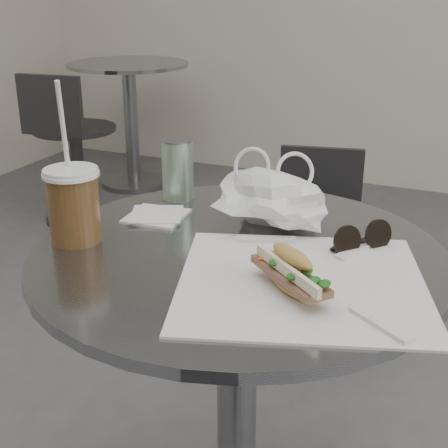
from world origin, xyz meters
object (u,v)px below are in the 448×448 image
at_px(iced_coffee, 73,204).
at_px(banh_mi, 291,272).
at_px(bg_chair, 72,158).
at_px(cafe_table, 237,376).
at_px(sunglasses, 362,240).
at_px(chair_far, 314,264).
at_px(drink_can, 178,169).
at_px(bg_table, 131,110).

bearing_deg(iced_coffee, banh_mi, -5.21).
height_order(bg_chair, banh_mi, banh_mi).
xyz_separation_m(cafe_table, sunglasses, (0.21, 0.09, 0.30)).
bearing_deg(chair_far, banh_mi, 91.15).
bearing_deg(bg_chair, drink_can, -51.65).
distance_m(cafe_table, iced_coffee, 0.46).
height_order(chair_far, bg_chair, bg_chair).
height_order(banh_mi, iced_coffee, iced_coffee).
relative_size(chair_far, sunglasses, 6.16).
bearing_deg(cafe_table, drink_can, 137.74).
relative_size(chair_far, drink_can, 5.02).
relative_size(cafe_table, chair_far, 1.13).
relative_size(banh_mi, drink_can, 1.52).
distance_m(cafe_table, sunglasses, 0.37).
distance_m(iced_coffee, sunglasses, 0.53).
bearing_deg(banh_mi, bg_chair, 175.54).
bearing_deg(bg_chair, iced_coffee, -58.79).
distance_m(cafe_table, drink_can, 0.46).
distance_m(sunglasses, drink_can, 0.46).
bearing_deg(sunglasses, drink_can, 114.98).
distance_m(bg_table, drink_can, 2.44).
bearing_deg(iced_coffee, sunglasses, 18.35).
xyz_separation_m(cafe_table, bg_table, (-1.60, 2.20, -0.00)).
height_order(cafe_table, chair_far, cafe_table).
xyz_separation_m(chair_far, sunglasses, (0.30, -0.82, 0.46)).
relative_size(bg_table, chair_far, 1.10).
xyz_separation_m(iced_coffee, drink_can, (0.06, 0.29, -0.01)).
relative_size(iced_coffee, sunglasses, 2.76).
bearing_deg(bg_table, iced_coffee, -60.26).
xyz_separation_m(banh_mi, iced_coffee, (-0.44, 0.04, 0.04)).
bearing_deg(sunglasses, banh_mi, -157.32).
xyz_separation_m(bg_table, drink_can, (1.37, -1.99, 0.34)).
xyz_separation_m(bg_table, iced_coffee, (1.30, -2.28, 0.35)).
xyz_separation_m(banh_mi, sunglasses, (0.07, 0.21, -0.01)).
height_order(bg_table, iced_coffee, iced_coffee).
bearing_deg(iced_coffee, bg_table, 119.74).
bearing_deg(chair_far, drink_can, 67.02).
bearing_deg(drink_can, cafe_table, -42.26).
relative_size(bg_table, drink_can, 5.53).
xyz_separation_m(cafe_table, banh_mi, (0.14, -0.12, 0.31)).
xyz_separation_m(chair_far, banh_mi, (0.23, -1.02, 0.47)).
height_order(cafe_table, banh_mi, banh_mi).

